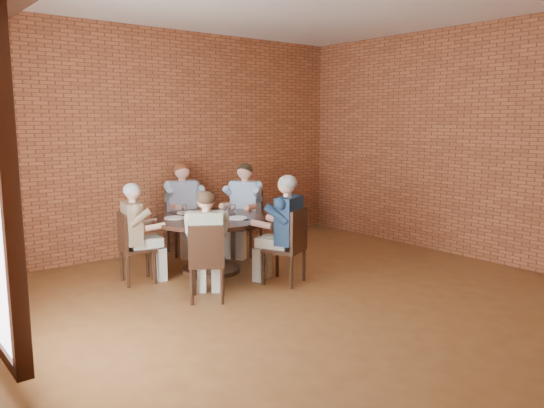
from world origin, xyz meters
TOP-DOWN VIEW (x-y plane):
  - floor at (0.00, 0.00)m, footprint 7.00×7.00m
  - wall_back at (0.00, 3.50)m, footprint 7.00×0.00m
  - wall_right at (3.25, 0.00)m, footprint 0.00×7.00m
  - dining_table at (-0.17, 2.00)m, footprint 1.55×1.55m
  - chair_a at (0.83, 2.56)m, footprint 0.61×0.61m
  - diner_a at (0.75, 2.52)m, footprint 0.87×0.82m
  - chair_b at (0.06, 3.19)m, footprint 0.53×0.53m
  - diner_b at (0.04, 3.10)m, footprint 0.68×0.78m
  - chair_c at (-1.22, 2.18)m, footprint 0.45×0.45m
  - diner_c at (-1.15, 2.17)m, footprint 0.67×0.58m
  - chair_d at (-0.86, 0.99)m, footprint 0.54×0.54m
  - diner_d at (-0.82, 1.05)m, footprint 0.74×0.76m
  - chair_e at (0.32, 0.92)m, footprint 0.58×0.58m
  - diner_e at (0.28, 1.00)m, footprint 0.77×0.84m
  - plate_a at (0.11, 2.26)m, footprint 0.26×0.26m
  - plate_b at (-0.27, 2.48)m, footprint 0.26×0.26m
  - plate_c at (-0.59, 2.23)m, footprint 0.26×0.26m
  - plate_d at (0.06, 1.70)m, footprint 0.26×0.26m
  - glass_a at (0.18, 1.98)m, footprint 0.07×0.07m
  - glass_b at (-0.04, 2.24)m, footprint 0.07×0.07m
  - glass_c at (-0.36, 2.36)m, footprint 0.07×0.07m
  - glass_d at (-0.28, 2.04)m, footprint 0.07×0.07m
  - glass_e at (-0.42, 1.86)m, footprint 0.07×0.07m
  - glass_f at (-0.46, 1.62)m, footprint 0.07×0.07m
  - glass_g at (-0.05, 1.83)m, footprint 0.07×0.07m
  - smartphone at (0.12, 1.60)m, footprint 0.11×0.15m

SIDE VIEW (x-z plane):
  - floor at x=0.00m, z-range 0.00..0.00m
  - chair_d at x=-0.86m, z-range 0.04..0.94m
  - chair_c at x=-1.22m, z-range 0.04..0.94m
  - chair_e at x=0.32m, z-range 0.04..0.99m
  - chair_a at x=0.83m, z-range 0.04..1.00m
  - chair_b at x=0.06m, z-range 0.04..1.01m
  - dining_table at x=-0.17m, z-range 0.15..0.90m
  - diner_d at x=-0.82m, z-range 0.00..1.26m
  - diner_c at x=-1.15m, z-range 0.00..1.26m
  - diner_e at x=0.28m, z-range 0.00..1.36m
  - diner_a at x=0.75m, z-range 0.00..1.38m
  - diner_b at x=0.04m, z-range 0.00..1.39m
  - smartphone at x=0.12m, z-range 0.75..0.76m
  - plate_a at x=0.11m, z-range 0.75..0.76m
  - plate_b at x=-0.27m, z-range 0.75..0.76m
  - plate_c at x=-0.59m, z-range 0.75..0.76m
  - plate_d at x=0.06m, z-range 0.75..0.76m
  - glass_a at x=0.18m, z-range 0.75..0.89m
  - glass_b at x=-0.04m, z-range 0.75..0.89m
  - glass_c at x=-0.36m, z-range 0.75..0.89m
  - glass_d at x=-0.28m, z-range 0.75..0.89m
  - glass_e at x=-0.42m, z-range 0.75..0.89m
  - glass_f at x=-0.46m, z-range 0.75..0.89m
  - glass_g at x=-0.05m, z-range 0.75..0.89m
  - wall_back at x=0.00m, z-range -1.80..5.20m
  - wall_right at x=3.25m, z-range -1.80..5.20m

